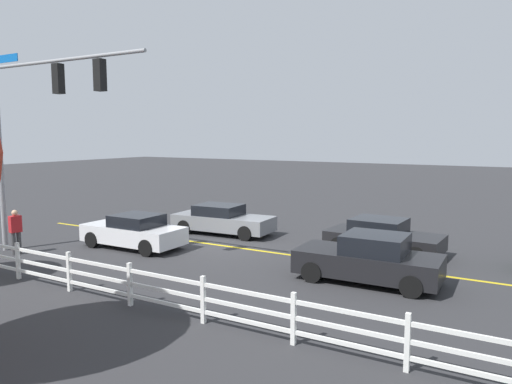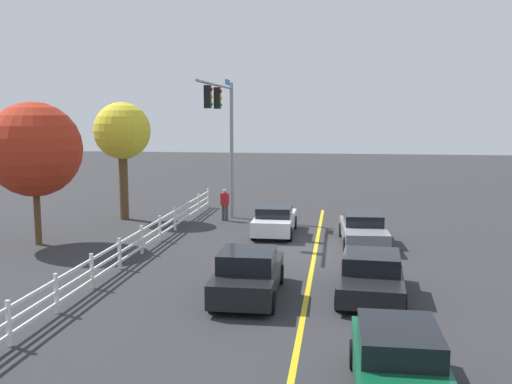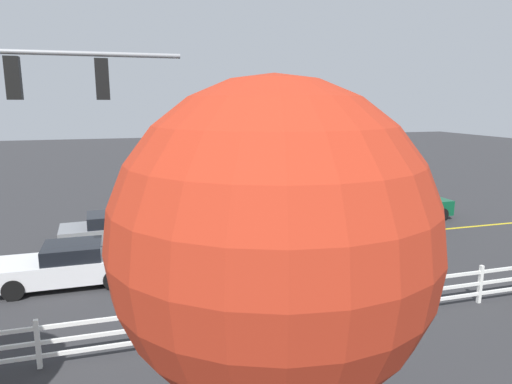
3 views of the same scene
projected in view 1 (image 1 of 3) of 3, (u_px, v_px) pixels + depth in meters
name	position (u px, v px, depth m)	size (l,w,h in m)	color
ground_plane	(221.00, 245.00, 19.38)	(120.00, 120.00, 0.00)	#2D2D30
lane_center_stripe	(312.00, 258.00, 17.40)	(28.00, 0.16, 0.01)	gold
signal_assembly	(35.00, 115.00, 16.89)	(7.59, 0.38, 7.36)	gray
car_0	(383.00, 237.00, 17.99)	(4.32, 2.20, 1.32)	black
car_1	(222.00, 220.00, 21.63)	(4.68, 2.08, 1.32)	slate
car_2	(369.00, 259.00, 14.47)	(4.34, 2.00, 1.50)	black
car_4	(134.00, 232.00, 18.93)	(4.20, 1.87, 1.35)	silver
pedestrian	(16.00, 230.00, 17.83)	(0.33, 0.44, 1.69)	#3F3F42
white_rail_fence	(165.00, 291.00, 11.88)	(26.10, 0.10, 1.15)	white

